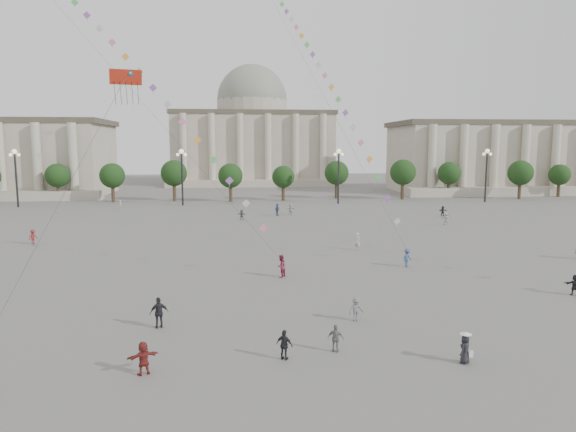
{
  "coord_description": "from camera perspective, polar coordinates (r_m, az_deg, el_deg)",
  "views": [
    {
      "loc": [
        -4.35,
        -28.44,
        11.19
      ],
      "look_at": [
        -0.46,
        12.0,
        5.64
      ],
      "focal_mm": 32.0,
      "sensor_mm": 36.0,
      "label": 1
    }
  ],
  "objects": [
    {
      "name": "hall_east",
      "position": [
        145.84,
        27.62,
        5.81
      ],
      "size": [
        84.0,
        26.22,
        17.2
      ],
      "color": "#A89E8D",
      "rests_on": "ground"
    },
    {
      "name": "person_crowd_2",
      "position": [
        65.77,
        -26.47,
        -2.09
      ],
      "size": [
        1.13,
        1.27,
        1.7
      ],
      "primitive_type": "imported",
      "rotation": [
        0.0,
        0.0,
        0.99
      ],
      "color": "maroon",
      "rests_on": "ground"
    },
    {
      "name": "person_crowd_3",
      "position": [
        44.61,
        29.28,
        -6.7
      ],
      "size": [
        1.55,
        1.0,
        1.6
      ],
      "primitive_type": "imported",
      "rotation": [
        0.0,
        0.0,
        2.76
      ],
      "color": "black",
      "rests_on": "ground"
    },
    {
      "name": "person_crowd_12",
      "position": [
        78.52,
        -5.17,
        0.14
      ],
      "size": [
        1.54,
        1.05,
        1.6
      ],
      "primitive_type": "imported",
      "rotation": [
        0.0,
        0.0,
        2.71
      ],
      "color": "slate",
      "rests_on": "ground"
    },
    {
      "name": "person_crowd_0",
      "position": [
        83.13,
        -1.22,
        0.71
      ],
      "size": [
        1.11,
        1.15,
        1.93
      ],
      "primitive_type": "imported",
      "rotation": [
        0.0,
        0.0,
        0.83
      ],
      "color": "navy",
      "rests_on": "ground"
    },
    {
      "name": "lamp_post_far_west",
      "position": [
        106.57,
        -28.03,
        4.81
      ],
      "size": [
        2.0,
        0.9,
        10.65
      ],
      "color": "#262628",
      "rests_on": "ground"
    },
    {
      "name": "kite_flyer_1",
      "position": [
        49.16,
        13.11,
        -4.54
      ],
      "size": [
        1.29,
        1.2,
        1.74
      ],
      "primitive_type": "imported",
      "rotation": [
        0.0,
        0.0,
        0.65
      ],
      "color": "#36517A",
      "rests_on": "ground"
    },
    {
      "name": "kite_train_west",
      "position": [
        62.52,
        -23.11,
        20.87
      ],
      "size": [
        39.87,
        28.87,
        66.93
      ],
      "color": "#3F3F3F",
      "rests_on": "ground"
    },
    {
      "name": "person_crowd_4",
      "position": [
        84.18,
        0.27,
        0.76
      ],
      "size": [
        1.75,
        1.11,
        1.81
      ],
      "primitive_type": "imported",
      "rotation": [
        0.0,
        0.0,
        3.52
      ],
      "color": "#AFAEAA",
      "rests_on": "ground"
    },
    {
      "name": "person_crowd_10",
      "position": [
        95.33,
        -18.11,
        1.17
      ],
      "size": [
        0.48,
        0.68,
        1.73
      ],
      "primitive_type": "imported",
      "rotation": [
        0.0,
        0.0,
        1.69
      ],
      "color": "#AEAEAA",
      "rests_on": "ground"
    },
    {
      "name": "hall_central",
      "position": [
        157.75,
        -3.97,
        8.86
      ],
      "size": [
        48.3,
        34.3,
        35.5
      ],
      "color": "#A89E8D",
      "rests_on": "ground"
    },
    {
      "name": "person_crowd_7",
      "position": [
        76.72,
        17.18,
        -0.29
      ],
      "size": [
        1.71,
        1.23,
        1.78
      ],
      "primitive_type": "imported",
      "rotation": [
        0.0,
        0.0,
        2.66
      ],
      "color": "silver",
      "rests_on": "ground"
    },
    {
      "name": "person_crowd_6",
      "position": [
        33.76,
        7.58,
        -10.24
      ],
      "size": [
        1.13,
        0.83,
        1.57
      ],
      "primitive_type": "imported",
      "rotation": [
        0.0,
        0.0,
        0.27
      ],
      "color": "slate",
      "rests_on": "ground"
    },
    {
      "name": "lamp_post_far_east",
      "position": [
        110.18,
        21.2,
        5.26
      ],
      "size": [
        2.0,
        0.9,
        10.65
      ],
      "color": "#262628",
      "rests_on": "ground"
    },
    {
      "name": "ground",
      "position": [
        30.87,
        3.07,
        -13.48
      ],
      "size": [
        360.0,
        360.0,
        0.0
      ],
      "primitive_type": "plane",
      "color": "#5E5C59",
      "rests_on": "ground"
    },
    {
      "name": "person_crowd_9",
      "position": [
        86.22,
        16.82,
        0.53
      ],
      "size": [
        1.58,
        0.8,
        1.63
      ],
      "primitive_type": "imported",
      "rotation": [
        0.0,
        0.0,
        0.22
      ],
      "color": "black",
      "rests_on": "ground"
    },
    {
      "name": "tourist_2",
      "position": [
        27.12,
        -15.77,
        -14.95
      ],
      "size": [
        1.62,
        1.11,
        1.68
      ],
      "primitive_type": "imported",
      "rotation": [
        0.0,
        0.0,
        3.58
      ],
      "color": "maroon",
      "rests_on": "ground"
    },
    {
      "name": "tourist_4",
      "position": [
        33.22,
        -14.13,
        -10.38
      ],
      "size": [
        1.23,
        0.79,
        1.95
      ],
      "primitive_type": "imported",
      "rotation": [
        0.0,
        0.0,
        3.44
      ],
      "color": "black",
      "rests_on": "ground"
    },
    {
      "name": "lamp_post_mid_east",
      "position": [
        100.4,
        5.64,
        5.55
      ],
      "size": [
        2.0,
        0.9,
        10.65
      ],
      "color": "#262628",
      "rests_on": "ground"
    },
    {
      "name": "kite_train_mid",
      "position": [
        72.61,
        1.23,
        19.25
      ],
      "size": [
        14.3,
        47.28,
        66.89
      ],
      "color": "#3F3F3F",
      "rests_on": "ground"
    },
    {
      "name": "hat_person",
      "position": [
        28.9,
        19.1,
        -13.67
      ],
      "size": [
        0.89,
        0.87,
        1.69
      ],
      "color": "black",
      "rests_on": "ground"
    },
    {
      "name": "tree_row",
      "position": [
        106.68,
        -3.17,
        4.65
      ],
      "size": [
        137.12,
        5.12,
        8.0
      ],
      "color": "#37291B",
      "rests_on": "ground"
    },
    {
      "name": "tourist_3",
      "position": [
        28.9,
        5.33,
        -13.39
      ],
      "size": [
        0.98,
        0.7,
        1.54
      ],
      "primitive_type": "imported",
      "rotation": [
        0.0,
        0.0,
        2.73
      ],
      "color": "slate",
      "rests_on": "ground"
    },
    {
      "name": "person_crowd_13",
      "position": [
        56.08,
        7.72,
        -2.82
      ],
      "size": [
        0.81,
        0.81,
        1.9
      ],
      "primitive_type": "imported",
      "rotation": [
        0.0,
        0.0,
        2.37
      ],
      "color": "beige",
      "rests_on": "ground"
    },
    {
      "name": "kite_flyer_0",
      "position": [
        44.21,
        -0.78,
        -5.58
      ],
      "size": [
        1.15,
        1.2,
        1.95
      ],
      "primitive_type": "imported",
      "rotation": [
        0.0,
        0.0,
        4.1
      ],
      "color": "maroon",
      "rests_on": "ground"
    },
    {
      "name": "lamp_post_mid_west",
      "position": [
        99.09,
        -11.72,
        5.4
      ],
      "size": [
        2.0,
        0.9,
        10.65
      ],
      "color": "#262628",
      "rests_on": "ground"
    },
    {
      "name": "dragon_kite",
      "position": [
        38.77,
        -17.67,
        13.29
      ],
      "size": [
        2.97,
        8.64,
        21.97
      ],
      "color": "red",
      "rests_on": "ground"
    },
    {
      "name": "tourist_1",
      "position": [
        27.82,
        -0.39,
        -14.13
      ],
      "size": [
        1.01,
        0.84,
        1.61
      ],
      "primitive_type": "imported",
      "rotation": [
        0.0,
        0.0,
        2.58
      ],
      "color": "black",
      "rests_on": "ground"
    }
  ]
}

